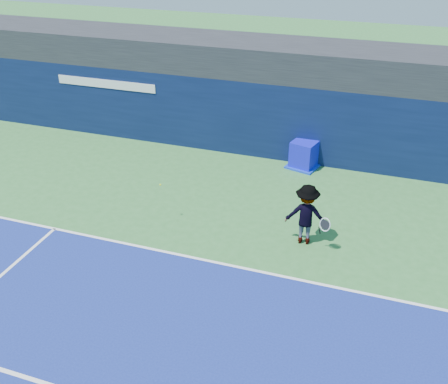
# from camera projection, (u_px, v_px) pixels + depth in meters

# --- Properties ---
(ground) EXTENTS (80.00, 80.00, 0.00)m
(ground) POSITION_uv_depth(u_px,v_px,m) (161.00, 336.00, 11.52)
(ground) COLOR #327033
(ground) RESTS_ON ground
(baseline) EXTENTS (24.00, 0.10, 0.01)m
(baseline) POSITION_uv_depth(u_px,v_px,m) (206.00, 260.00, 13.99)
(baseline) COLOR white
(baseline) RESTS_ON ground
(stadium_band) EXTENTS (36.00, 3.00, 1.20)m
(stadium_band) POSITION_uv_depth(u_px,v_px,m) (282.00, 59.00, 19.24)
(stadium_band) COLOR black
(stadium_band) RESTS_ON back_wall_assembly
(back_wall_assembly) EXTENTS (36.00, 1.03, 3.00)m
(back_wall_assembly) POSITION_uv_depth(u_px,v_px,m) (273.00, 119.00, 19.45)
(back_wall_assembly) COLOR #0A1437
(back_wall_assembly) RESTS_ON ground
(equipment_cart) EXTENTS (1.33, 1.33, 1.04)m
(equipment_cart) POSITION_uv_depth(u_px,v_px,m) (304.00, 155.00, 18.93)
(equipment_cart) COLOR #0E0EC6
(equipment_cart) RESTS_ON ground
(tennis_player) EXTENTS (1.40, 0.81, 1.88)m
(tennis_player) POSITION_uv_depth(u_px,v_px,m) (306.00, 215.00, 14.35)
(tennis_player) COLOR white
(tennis_player) RESTS_ON ground
(tennis_ball) EXTENTS (0.06, 0.06, 0.06)m
(tennis_ball) POSITION_uv_depth(u_px,v_px,m) (160.00, 185.00, 15.25)
(tennis_ball) COLOR yellow
(tennis_ball) RESTS_ON ground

